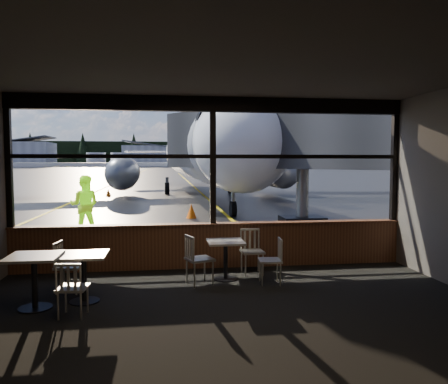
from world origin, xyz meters
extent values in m
plane|color=black|center=(0.00, 120.00, 0.00)|extent=(520.00, 520.00, 0.00)
cube|color=black|center=(0.00, -3.00, 0.01)|extent=(8.00, 6.00, 0.01)
cube|color=#38332D|center=(0.00, -3.00, 3.50)|extent=(8.00, 6.00, 0.04)
cube|color=#504840|center=(0.00, -6.00, 1.75)|extent=(8.00, 0.04, 3.50)
cube|color=#512B18|center=(0.00, 0.00, 0.45)|extent=(8.00, 0.28, 0.90)
cube|color=black|center=(0.00, 0.00, 3.35)|extent=(8.00, 0.18, 0.30)
cube|color=black|center=(-3.95, 0.00, 2.20)|extent=(0.12, 0.12, 2.60)
cube|color=black|center=(0.00, 0.00, 2.20)|extent=(0.12, 0.12, 2.60)
cube|color=black|center=(3.95, 0.00, 2.20)|extent=(0.12, 0.12, 2.60)
cube|color=black|center=(0.00, 0.00, 2.30)|extent=(8.00, 0.10, 0.08)
imported|color=#BFF219|center=(-3.38, 4.59, 0.90)|extent=(0.89, 0.70, 1.79)
cone|color=orange|center=(0.02, 7.99, 0.28)|extent=(0.40, 0.40, 0.56)
cone|color=#EE5307|center=(-4.56, 19.42, 0.24)|extent=(0.34, 0.34, 0.47)
cylinder|color=silver|center=(-30.00, 182.00, 3.00)|extent=(8.00, 8.00, 6.00)
cylinder|color=silver|center=(-20.00, 182.00, 3.00)|extent=(8.00, 8.00, 6.00)
cylinder|color=silver|center=(-10.00, 182.00, 3.00)|extent=(8.00, 8.00, 6.00)
cube|color=black|center=(0.00, 210.00, 6.00)|extent=(360.00, 3.00, 12.00)
camera|label=1|loc=(-0.96, -8.87, 2.20)|focal=35.00mm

